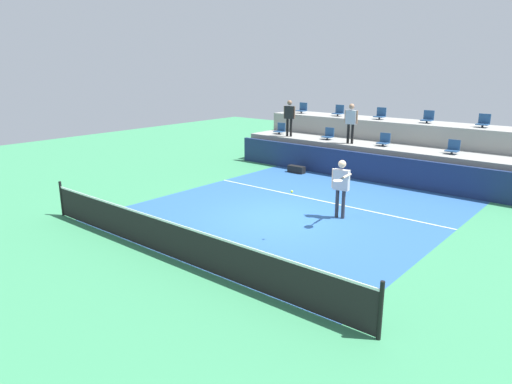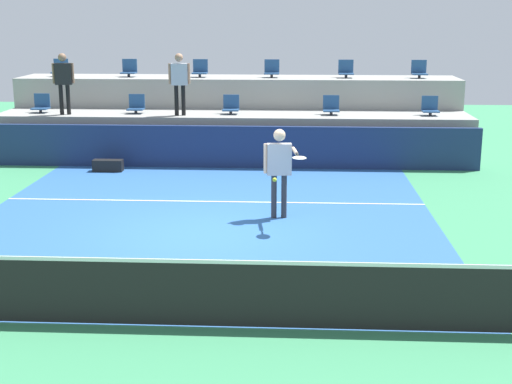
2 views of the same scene
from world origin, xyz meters
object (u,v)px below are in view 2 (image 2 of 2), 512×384
equipment_bag (108,166)px  stadium_chair_upper_right (346,70)px  stadium_chair_lower_right (331,107)px  tennis_player (280,164)px  stadium_chair_lower_center (231,106)px  stadium_chair_upper_far_left (60,69)px  stadium_chair_upper_mid_right (272,70)px  stadium_chair_upper_left (129,69)px  stadium_chair_upper_far_right (419,71)px  spectator_in_grey (179,78)px  spectator_in_white (63,78)px  stadium_chair_lower_far_right (430,107)px  stadium_chair_upper_mid_left (200,70)px  stadium_chair_lower_far_left (41,105)px  stadium_chair_lower_left (136,105)px  tennis_ball (275,180)px

equipment_bag → stadium_chair_upper_right: bearing=30.5°
stadium_chair_lower_right → tennis_player: bearing=-101.8°
stadium_chair_lower_center → stadium_chair_upper_far_left: stadium_chair_upper_far_left is taller
stadium_chair_upper_mid_right → equipment_bag: (-4.07, -3.68, -2.16)m
tennis_player → stadium_chair_upper_left: bearing=120.9°
stadium_chair_upper_far_right → spectator_in_grey: 7.06m
spectator_in_white → spectator_in_grey: 3.16m
spectator_in_grey → stadium_chair_lower_right: bearing=5.4°
tennis_player → stadium_chair_lower_right: bearing=78.2°
spectator_in_white → stadium_chair_lower_far_right: bearing=2.2°
stadium_chair_lower_right → stadium_chair_upper_far_right: (2.62, 1.80, 0.85)m
stadium_chair_upper_far_left → stadium_chair_upper_mid_right: size_ratio=1.00×
stadium_chair_lower_far_right → stadium_chair_upper_mid_left: 6.79m
spectator_in_white → stadium_chair_upper_mid_left: bearing=32.4°
tennis_player → stadium_chair_lower_far_left: bearing=138.4°
stadium_chair_lower_far_right → tennis_player: size_ratio=0.29×
stadium_chair_upper_left → tennis_player: (4.69, -7.84, -1.22)m
stadium_chair_upper_mid_left → spectator_in_white: size_ratio=0.31×
stadium_chair_lower_center → stadium_chair_upper_right: stadium_chair_upper_right is taller
stadium_chair_upper_right → stadium_chair_lower_center: bearing=-150.9°
stadium_chair_upper_far_left → equipment_bag: bearing=-58.2°
spectator_in_white → spectator_in_grey: (3.16, 0.00, 0.00)m
stadium_chair_lower_center → stadium_chair_upper_mid_right: size_ratio=1.00×
equipment_bag → stadium_chair_lower_right: bearing=18.1°
tennis_player → equipment_bag: size_ratio=2.33×
stadium_chair_upper_mid_left → equipment_bag: stadium_chair_upper_mid_left is taller
stadium_chair_lower_far_right → spectator_in_grey: size_ratio=0.31×
spectator_in_grey → tennis_player: bearing=-63.4°
stadium_chair_lower_left → stadium_chair_upper_right: bearing=17.0°
stadium_chair_lower_right → stadium_chair_lower_far_right: bearing=0.0°
stadium_chair_upper_mid_left → stadium_chair_upper_mid_right: (2.13, 0.00, 0.00)m
stadium_chair_lower_center → stadium_chair_upper_far_right: bearing=18.5°
stadium_chair_upper_mid_right → stadium_chair_upper_right: 2.18m
stadium_chair_upper_far_left → equipment_bag: 4.85m
stadium_chair_upper_right → tennis_ball: bearing=-99.8°
stadium_chair_lower_far_right → spectator_in_white: size_ratio=0.31×
stadium_chair_upper_far_right → spectator_in_white: bearing=-167.5°
stadium_chair_upper_mid_left → stadium_chair_upper_far_left: bearing=180.0°
stadium_chair_lower_right → stadium_chair_upper_mid_right: 2.61m
stadium_chair_upper_far_left → spectator_in_grey: size_ratio=0.31×
stadium_chair_lower_right → stadium_chair_lower_far_right: 2.67m
stadium_chair_upper_left → stadium_chair_upper_right: bearing=0.0°
spectator_in_grey → stadium_chair_lower_left: bearing=163.4°
stadium_chair_lower_center → stadium_chair_upper_mid_left: (-1.07, 1.80, 0.85)m
stadium_chair_upper_far_right → spectator_in_white: (-9.88, -2.18, -0.07)m
stadium_chair_lower_right → stadium_chair_upper_mid_left: (-3.82, 1.80, 0.85)m
stadium_chair_lower_far_left → stadium_chair_lower_center: 5.31m
equipment_bag → stadium_chair_upper_mid_right: bearing=42.2°
stadium_chair_lower_far_right → stadium_chair_upper_mid_right: bearing=157.6°
stadium_chair_lower_left → tennis_ball: 9.43m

